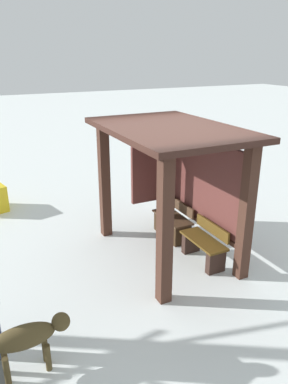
# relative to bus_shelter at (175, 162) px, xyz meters

# --- Properties ---
(ground_plane) EXTENTS (60.00, 60.00, 0.00)m
(ground_plane) POSITION_rel_bus_shelter_xyz_m (0.10, -0.19, -1.70)
(ground_plane) COLOR white
(bus_shelter) EXTENTS (2.93, 1.96, 2.36)m
(bus_shelter) POSITION_rel_bus_shelter_xyz_m (0.00, 0.00, 0.00)
(bus_shelter) COLOR #40261C
(bus_shelter) RESTS_ON ground
(bench_left_inside) EXTENTS (0.96, 0.42, 0.71)m
(bench_left_inside) POSITION_rel_bus_shelter_xyz_m (-0.45, 0.27, -1.40)
(bench_left_inside) COLOR #483221
(bench_left_inside) RESTS_ON ground
(bench_center_inside) EXTENTS (0.96, 0.39, 0.71)m
(bench_center_inside) POSITION_rel_bus_shelter_xyz_m (0.64, 0.26, -1.39)
(bench_center_inside) COLOR #533B14
(bench_center_inside) RESTS_ON ground
(dog) EXTENTS (0.26, 1.06, 0.66)m
(dog) POSITION_rel_bus_shelter_xyz_m (1.79, -2.93, -1.23)
(dog) COLOR #4C3E22
(dog) RESTS_ON ground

